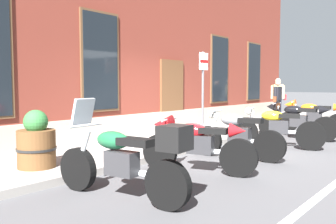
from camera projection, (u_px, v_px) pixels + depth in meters
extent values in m
plane|color=#424244|center=(214.00, 147.00, 8.83)|extent=(140.00, 140.00, 0.00)
cube|color=gray|center=(174.00, 140.00, 9.60)|extent=(26.33, 2.48, 0.13)
cube|color=maroon|center=(70.00, 11.00, 12.06)|extent=(20.33, 6.30, 7.96)
cube|color=gray|center=(141.00, 126.00, 10.34)|extent=(20.33, 0.10, 0.70)
cube|color=#513823|center=(100.00, 62.00, 9.09)|extent=(1.22, 0.06, 2.52)
cube|color=black|center=(101.00, 62.00, 9.07)|extent=(1.10, 0.03, 2.40)
cube|color=brown|center=(172.00, 97.00, 11.41)|extent=(1.10, 0.08, 2.30)
cube|color=#513823|center=(219.00, 69.00, 13.60)|extent=(1.22, 0.06, 2.52)
cube|color=black|center=(220.00, 69.00, 13.58)|extent=(1.10, 0.03, 2.40)
cube|color=#513823|center=(254.00, 72.00, 15.85)|extent=(1.22, 0.06, 2.52)
cube|color=black|center=(254.00, 72.00, 15.83)|extent=(1.10, 0.03, 2.40)
cylinder|color=black|center=(78.00, 169.00, 5.20)|extent=(0.18, 0.63, 0.62)
cylinder|color=black|center=(168.00, 185.00, 4.37)|extent=(0.18, 0.63, 0.62)
cylinder|color=silver|center=(83.00, 152.00, 5.13)|extent=(0.10, 0.32, 0.65)
cube|color=#28282B|center=(122.00, 163.00, 4.74)|extent=(0.26, 0.46, 0.32)
ellipsoid|color=#195633|center=(113.00, 140.00, 4.80)|extent=(0.31, 0.54, 0.24)
cube|color=black|center=(135.00, 142.00, 4.59)|extent=(0.27, 0.50, 0.10)
cylinder|color=silver|center=(86.00, 125.00, 5.05)|extent=(0.62, 0.10, 0.04)
cylinder|color=silver|center=(146.00, 174.00, 4.69)|extent=(0.14, 0.46, 0.09)
cube|color=#B2BCC6|center=(83.00, 112.00, 5.07)|extent=(0.37, 0.18, 0.40)
cube|color=black|center=(175.00, 138.00, 4.27)|extent=(0.39, 0.36, 0.30)
cylinder|color=black|center=(160.00, 152.00, 6.52)|extent=(0.29, 0.64, 0.63)
cylinder|color=black|center=(239.00, 158.00, 5.95)|extent=(0.29, 0.64, 0.63)
cylinder|color=silver|center=(165.00, 139.00, 6.46)|extent=(0.15, 0.31, 0.60)
cube|color=#28282B|center=(200.00, 144.00, 6.20)|extent=(0.33, 0.48, 0.32)
ellipsoid|color=red|center=(192.00, 130.00, 6.24)|extent=(0.39, 0.57, 0.24)
cube|color=black|center=(213.00, 131.00, 6.09)|extent=(0.34, 0.52, 0.10)
cylinder|color=silver|center=(169.00, 119.00, 6.40)|extent=(0.61, 0.20, 0.04)
cylinder|color=silver|center=(219.00, 152.00, 6.20)|extent=(0.21, 0.46, 0.09)
cone|color=red|center=(163.00, 125.00, 6.46)|extent=(0.44, 0.42, 0.36)
cone|color=red|center=(238.00, 131.00, 5.92)|extent=(0.30, 0.31, 0.24)
cylinder|color=black|center=(207.00, 141.00, 7.78)|extent=(0.19, 0.65, 0.64)
cylinder|color=black|center=(270.00, 146.00, 7.05)|extent=(0.19, 0.65, 0.64)
cylinder|color=silver|center=(212.00, 129.00, 7.71)|extent=(0.10, 0.32, 0.66)
cube|color=#28282B|center=(239.00, 135.00, 7.38)|extent=(0.26, 0.46, 0.32)
ellipsoid|color=slate|center=(233.00, 120.00, 7.44)|extent=(0.31, 0.54, 0.24)
cube|color=black|center=(251.00, 120.00, 7.23)|extent=(0.27, 0.50, 0.10)
cylinder|color=silver|center=(215.00, 111.00, 7.64)|extent=(0.62, 0.10, 0.04)
cylinder|color=silver|center=(256.00, 142.00, 7.32)|extent=(0.14, 0.46, 0.09)
sphere|color=silver|center=(212.00, 114.00, 7.69)|extent=(0.18, 0.18, 0.18)
cylinder|color=black|center=(244.00, 133.00, 8.93)|extent=(0.32, 0.68, 0.67)
cylinder|color=black|center=(311.00, 136.00, 8.37)|extent=(0.32, 0.68, 0.67)
cylinder|color=silver|center=(248.00, 123.00, 8.87)|extent=(0.16, 0.31, 0.62)
cube|color=#28282B|center=(279.00, 127.00, 8.62)|extent=(0.34, 0.49, 0.32)
ellipsoid|color=gold|center=(272.00, 116.00, 8.65)|extent=(0.41, 0.57, 0.24)
cube|color=black|center=(289.00, 116.00, 8.51)|extent=(0.36, 0.52, 0.10)
cylinder|color=silver|center=(252.00, 108.00, 8.81)|extent=(0.60, 0.22, 0.04)
cylinder|color=silver|center=(292.00, 132.00, 8.63)|extent=(0.22, 0.46, 0.09)
sphere|color=silver|center=(249.00, 111.00, 8.85)|extent=(0.18, 0.18, 0.18)
cylinder|color=black|center=(270.00, 126.00, 10.51)|extent=(0.16, 0.68, 0.67)
cylinder|color=black|center=(325.00, 129.00, 9.64)|extent=(0.16, 0.68, 0.67)
cylinder|color=silver|center=(274.00, 117.00, 10.43)|extent=(0.09, 0.32, 0.66)
cube|color=#28282B|center=(299.00, 121.00, 10.03)|extent=(0.25, 0.45, 0.32)
ellipsoid|color=black|center=(293.00, 110.00, 10.09)|extent=(0.29, 0.53, 0.24)
cube|color=black|center=(307.00, 110.00, 9.87)|extent=(0.25, 0.49, 0.10)
cylinder|color=silver|center=(277.00, 103.00, 10.35)|extent=(0.62, 0.07, 0.04)
cylinder|color=silver|center=(311.00, 126.00, 9.96)|extent=(0.12, 0.45, 0.09)
cone|color=black|center=(272.00, 107.00, 10.44)|extent=(0.38, 0.36, 0.36)
cone|color=black|center=(325.00, 110.00, 9.61)|extent=(0.26, 0.27, 0.24)
cylinder|color=black|center=(288.00, 122.00, 11.71)|extent=(0.21, 0.67, 0.66)
cylinder|color=silver|center=(291.00, 114.00, 11.63)|extent=(0.11, 0.33, 0.66)
cube|color=#28282B|center=(314.00, 117.00, 11.28)|extent=(0.28, 0.47, 0.32)
ellipsoid|color=orange|center=(309.00, 108.00, 11.33)|extent=(0.33, 0.55, 0.24)
cube|color=black|center=(322.00, 108.00, 11.14)|extent=(0.28, 0.51, 0.10)
cylinder|color=silver|center=(294.00, 102.00, 11.56)|extent=(0.62, 0.12, 0.04)
cylinder|color=silver|center=(325.00, 122.00, 11.24)|extent=(0.15, 0.46, 0.09)
cone|color=orange|center=(290.00, 105.00, 11.64)|extent=(0.40, 0.38, 0.36)
cylinder|color=#38332D|center=(278.00, 110.00, 14.49)|extent=(0.14, 0.14, 0.78)
cylinder|color=#38332D|center=(276.00, 110.00, 14.35)|extent=(0.14, 0.14, 0.78)
cube|color=black|center=(278.00, 93.00, 14.37)|extent=(0.40, 0.20, 0.55)
sphere|color=tan|center=(278.00, 83.00, 14.34)|extent=(0.21, 0.21, 0.21)
cylinder|color=black|center=(280.00, 94.00, 14.56)|extent=(0.09, 0.09, 0.52)
cylinder|color=black|center=(275.00, 94.00, 14.18)|extent=(0.09, 0.09, 0.52)
cube|color=#592D19|center=(275.00, 99.00, 14.12)|extent=(0.08, 0.12, 0.24)
cylinder|color=#2D3351|center=(275.00, 108.00, 15.06)|extent=(0.14, 0.14, 0.83)
cylinder|color=#2D3351|center=(280.00, 108.00, 15.06)|extent=(0.14, 0.14, 0.83)
cube|color=tan|center=(278.00, 91.00, 15.01)|extent=(0.41, 0.43, 0.59)
sphere|color=tan|center=(278.00, 81.00, 14.97)|extent=(0.22, 0.22, 0.22)
cylinder|color=tan|center=(272.00, 92.00, 15.00)|extent=(0.09, 0.09, 0.56)
cylinder|color=tan|center=(284.00, 92.00, 15.02)|extent=(0.09, 0.09, 0.56)
cube|color=maroon|center=(285.00, 97.00, 15.06)|extent=(0.14, 0.14, 0.24)
cylinder|color=#4C4C51|center=(203.00, 95.00, 9.50)|extent=(0.06, 0.06, 2.25)
cube|color=white|center=(204.00, 61.00, 9.42)|extent=(0.36, 0.03, 0.44)
cube|color=red|center=(204.00, 61.00, 9.41)|extent=(0.36, 0.01, 0.08)
cylinder|color=brown|center=(36.00, 149.00, 6.07)|extent=(0.63, 0.63, 0.63)
cylinder|color=black|center=(36.00, 149.00, 6.07)|extent=(0.66, 0.66, 0.04)
sphere|color=#28602D|center=(36.00, 122.00, 6.04)|extent=(0.40, 0.40, 0.40)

